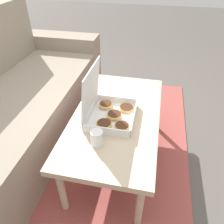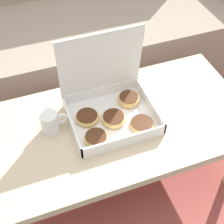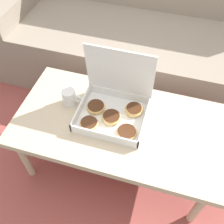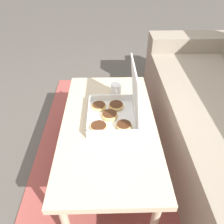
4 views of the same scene
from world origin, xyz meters
name	(u,v)px [view 4 (image 4 of 4)]	position (x,y,z in m)	size (l,w,h in m)	color
ground_plane	(119,165)	(0.00, 0.00, 0.00)	(12.00, 12.00, 0.00)	#514C47
area_rug	(158,164)	(0.00, 0.30, 0.01)	(2.47, 1.88, 0.01)	#994742
coffee_table	(109,127)	(0.00, -0.07, 0.39)	(1.11, 0.59, 0.43)	#C6B293
pastry_box	(115,111)	(-0.04, -0.03, 0.49)	(0.36, 0.31, 0.36)	white
coffee_mug	(116,90)	(-0.30, -0.01, 0.48)	(0.11, 0.07, 0.09)	white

